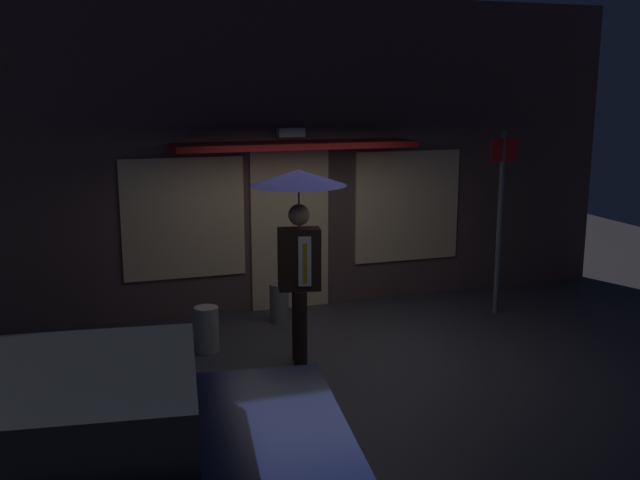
% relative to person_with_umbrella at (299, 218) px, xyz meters
% --- Properties ---
extents(ground_plane, '(18.00, 18.00, 0.00)m').
position_rel_person_with_umbrella_xyz_m(ground_plane, '(0.48, -0.13, -1.65)').
color(ground_plane, '#38353A').
extents(building_facade, '(9.85, 1.00, 4.24)m').
position_rel_person_with_umbrella_xyz_m(building_facade, '(0.48, 2.21, 0.45)').
color(building_facade, brown).
rests_on(building_facade, ground).
extents(person_with_umbrella, '(1.04, 1.04, 2.18)m').
position_rel_person_with_umbrella_xyz_m(person_with_umbrella, '(0.00, 0.00, 0.00)').
color(person_with_umbrella, black).
rests_on(person_with_umbrella, ground).
extents(parked_car, '(4.43, 2.37, 1.39)m').
position_rel_person_with_umbrella_xyz_m(parked_car, '(-2.80, -3.04, -0.92)').
color(parked_car, navy).
rests_on(parked_car, ground).
extents(street_sign_post, '(0.40, 0.07, 2.48)m').
position_rel_person_with_umbrella_xyz_m(street_sign_post, '(3.08, 0.91, -0.24)').
color(street_sign_post, '#595B60').
rests_on(street_sign_post, ground).
extents(sidewalk_bollard, '(0.25, 0.25, 0.52)m').
position_rel_person_with_umbrella_xyz_m(sidewalk_bollard, '(0.15, 1.45, -1.39)').
color(sidewalk_bollard, slate).
rests_on(sidewalk_bollard, ground).
extents(sidewalk_bollard_2, '(0.28, 0.28, 0.54)m').
position_rel_person_with_umbrella_xyz_m(sidewalk_bollard_2, '(-0.93, 0.68, -1.38)').
color(sidewalk_bollard_2, '#B2A899').
rests_on(sidewalk_bollard_2, ground).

